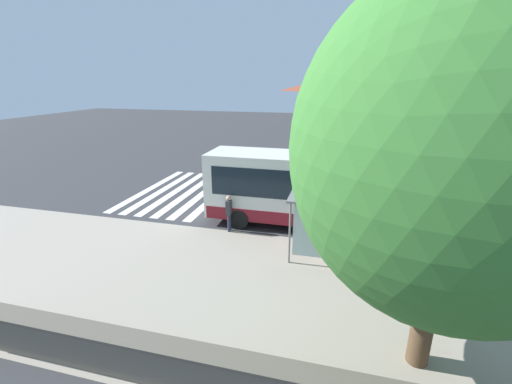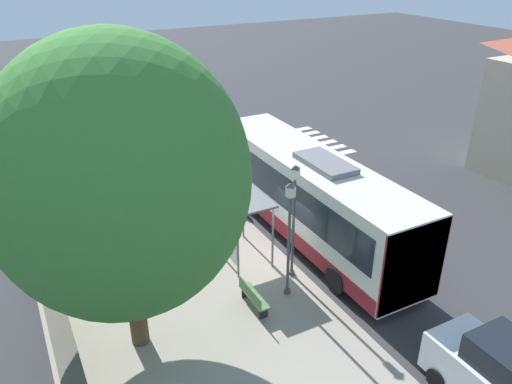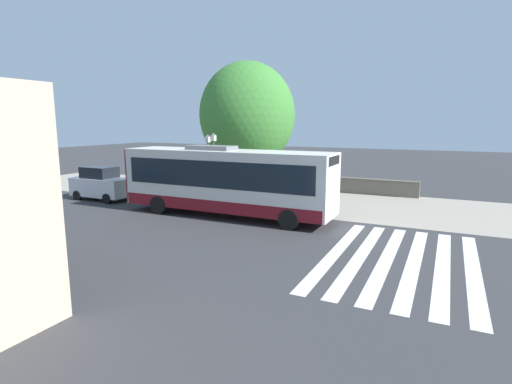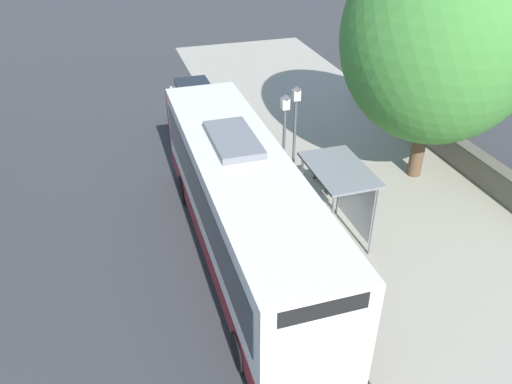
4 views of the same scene
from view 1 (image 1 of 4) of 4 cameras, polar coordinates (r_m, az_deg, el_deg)
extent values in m
plane|color=#353538|center=(15.87, 14.51, -8.35)|extent=(120.00, 120.00, 0.00)
cube|color=#9E9384|center=(11.99, 14.30, -17.82)|extent=(9.00, 44.00, 0.02)
cube|color=silver|center=(21.79, -6.49, -0.41)|extent=(9.00, 0.50, 0.01)
cube|color=silver|center=(22.14, -8.79, -0.21)|extent=(9.00, 0.50, 0.01)
cube|color=silver|center=(22.52, -11.02, -0.02)|extent=(9.00, 0.50, 0.01)
cube|color=silver|center=(22.93, -13.17, 0.17)|extent=(9.00, 0.50, 0.01)
cube|color=silver|center=(23.37, -15.25, 0.35)|extent=(9.00, 0.50, 0.01)
cube|color=silver|center=(23.84, -17.24, 0.52)|extent=(9.00, 0.50, 0.01)
cube|color=#5B5449|center=(8.22, 14.53, -28.34)|extent=(0.60, 20.00, 0.08)
cube|color=#C6B293|center=(31.36, 22.30, 9.71)|extent=(6.63, 13.58, 5.96)
pyramid|color=brown|center=(31.11, 23.30, 17.56)|extent=(7.23, 14.18, 2.68)
cube|color=silver|center=(16.61, 11.95, 0.56)|extent=(2.57, 11.72, 3.12)
cube|color=black|center=(16.49, 12.04, 1.90)|extent=(2.61, 10.78, 1.37)
cube|color=maroon|center=(17.03, 11.68, -3.44)|extent=(2.61, 11.48, 0.62)
cube|color=maroon|center=(17.44, 31.42, -0.97)|extent=(2.61, 0.06, 3.00)
cube|color=black|center=(17.46, -7.28, 5.92)|extent=(1.93, 0.08, 0.44)
cube|color=slate|center=(16.18, 15.46, 5.95)|extent=(1.28, 2.58, 0.22)
cylinder|color=black|center=(16.66, -2.88, -4.54)|extent=(0.30, 1.00, 1.00)
cylinder|color=black|center=(18.81, -0.72, -1.78)|extent=(0.30, 1.00, 1.00)
cylinder|color=black|center=(16.31, 24.28, -6.77)|extent=(0.30, 1.00, 1.00)
cylinder|color=black|center=(18.50, 23.14, -3.68)|extent=(0.30, 1.00, 1.00)
cylinder|color=slate|center=(14.60, 16.07, -5.34)|extent=(0.08, 0.08, 2.57)
cylinder|color=slate|center=(14.69, 6.51, -4.56)|extent=(0.08, 0.08, 2.57)
cylinder|color=slate|center=(13.30, 16.17, -7.77)|extent=(0.08, 0.08, 2.57)
cylinder|color=slate|center=(13.39, 5.64, -6.89)|extent=(0.08, 0.08, 2.57)
cube|color=slate|center=(13.45, 11.43, -0.96)|extent=(1.73, 2.74, 0.08)
cube|color=silver|center=(13.25, 10.92, -6.82)|extent=(0.03, 2.20, 2.06)
cylinder|color=#2D3347|center=(16.37, -4.58, -5.26)|extent=(0.12, 0.12, 0.87)
cylinder|color=#2D3347|center=(16.51, -4.40, -5.04)|extent=(0.12, 0.12, 0.87)
cube|color=#333338|center=(16.14, -4.56, -2.59)|extent=(0.34, 0.22, 0.70)
sphere|color=tan|center=(15.98, -4.60, -1.02)|extent=(0.24, 0.24, 0.24)
cube|color=#4C7247|center=(13.64, 23.61, -11.92)|extent=(0.40, 1.55, 0.06)
cube|color=#4C7247|center=(13.39, 23.84, -11.43)|extent=(0.04, 1.55, 0.40)
cube|color=black|center=(13.88, 26.07, -12.82)|extent=(0.32, 0.06, 0.45)
cube|color=black|center=(13.65, 20.87, -12.62)|extent=(0.32, 0.06, 0.45)
cylinder|color=#4C4C51|center=(15.51, 18.57, -9.08)|extent=(0.24, 0.24, 0.16)
cylinder|color=#4C4C51|center=(14.77, 19.31, -2.55)|extent=(0.10, 0.10, 3.93)
cube|color=silver|center=(14.18, 20.22, 5.57)|extent=(0.24, 0.24, 0.35)
pyramid|color=#4C4C51|center=(14.13, 20.33, 6.53)|extent=(0.28, 0.28, 0.14)
cylinder|color=#4C4C51|center=(14.98, 22.13, -10.53)|extent=(0.24, 0.24, 0.16)
cylinder|color=#4C4C51|center=(14.23, 23.00, -4.06)|extent=(0.10, 0.10, 3.81)
cube|color=silver|center=(13.63, 24.08, 4.07)|extent=(0.24, 0.24, 0.35)
pyramid|color=#4C4C51|center=(13.58, 24.22, 5.07)|extent=(0.28, 0.28, 0.14)
cylinder|color=brown|center=(9.68, 26.62, -16.04)|extent=(0.54, 0.54, 3.65)
ellipsoid|color=#3D7F33|center=(8.31, 30.27, 5.98)|extent=(6.93, 6.93, 7.63)
camera|label=2|loc=(15.89, 88.51, 15.79)|focal=35.00mm
camera|label=3|loc=(36.03, -3.89, 15.22)|focal=28.00mm
camera|label=4|loc=(23.07, -20.75, 25.63)|focal=35.00mm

